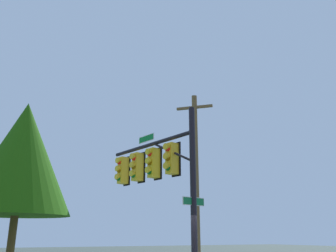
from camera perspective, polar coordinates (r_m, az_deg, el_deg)
signal_pole_assembly at (r=13.13m, az=-2.06°, el=-7.26°), size 4.73×1.69×6.09m
utility_pole at (r=16.74m, az=4.54°, el=-8.39°), size 1.34×1.37×8.57m
tree_mid at (r=13.08m, az=-22.41°, el=-4.64°), size 3.50×3.50×6.40m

